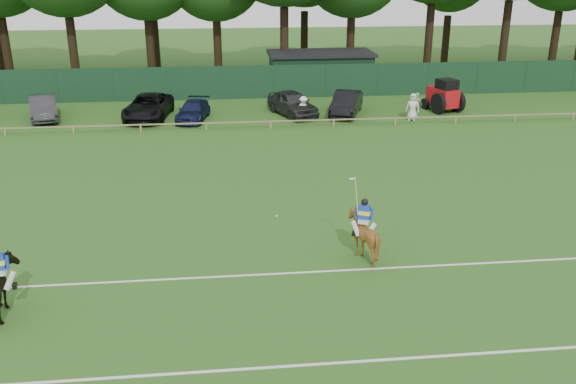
{
  "coord_description": "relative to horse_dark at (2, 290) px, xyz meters",
  "views": [
    {
      "loc": [
        -1.85,
        -19.06,
        9.81
      ],
      "look_at": [
        0.5,
        3.0,
        1.4
      ],
      "focal_mm": 38.0,
      "sensor_mm": 36.0,
      "label": 1
    }
  ],
  "objects": [
    {
      "name": "polo_ball",
      "position": [
        8.63,
        6.49,
        -0.8
      ],
      "size": [
        0.09,
        0.09,
        0.09
      ],
      "primitive_type": "sphere",
      "color": "silver",
      "rests_on": "ground"
    },
    {
      "name": "ground",
      "position": [
        8.5,
        2.66,
        -0.84
      ],
      "size": [
        160.0,
        160.0,
        0.0
      ],
      "primitive_type": "plane",
      "color": "#1E4C14",
      "rests_on": "ground"
    },
    {
      "name": "horse_dark",
      "position": [
        0.0,
        0.0,
        0.0
      ],
      "size": [
        1.27,
        2.13,
        1.69
      ],
      "primitive_type": "imported",
      "rotation": [
        0.0,
        0.0,
        3.33
      ],
      "color": "black",
      "rests_on": "ground"
    },
    {
      "name": "estate_black",
      "position": [
        14.93,
        23.81,
        -0.06
      ],
      "size": [
        3.17,
        5.01,
        1.56
      ],
      "primitive_type": "imported",
      "rotation": [
        0.0,
        0.0,
        -0.35
      ],
      "color": "black",
      "rests_on": "ground"
    },
    {
      "name": "horse_chestnut",
      "position": [
        11.31,
        2.54,
        -0.0
      ],
      "size": [
        1.84,
        1.93,
        1.68
      ],
      "primitive_type": "imported",
      "rotation": [
        0.0,
        0.0,
        2.74
      ],
      "color": "brown",
      "rests_on": "ground"
    },
    {
      "name": "perimeter_fence",
      "position": [
        8.5,
        29.66,
        0.41
      ],
      "size": [
        92.08,
        0.08,
        2.5
      ],
      "color": "#14351E",
      "rests_on": "ground"
    },
    {
      "name": "suv_black",
      "position": [
        1.63,
        24.18,
        -0.06
      ],
      "size": [
        3.2,
        5.88,
        1.56
      ],
      "primitive_type": "imported",
      "rotation": [
        0.0,
        0.0,
        -0.11
      ],
      "color": "black",
      "rests_on": "ground"
    },
    {
      "name": "spectator_left",
      "position": [
        11.82,
        22.59,
        -0.06
      ],
      "size": [
        1.14,
        0.85,
        1.58
      ],
      "primitive_type": "imported",
      "rotation": [
        0.0,
        0.0,
        0.29
      ],
      "color": "white",
      "rests_on": "ground"
    },
    {
      "name": "tractor",
      "position": [
        21.83,
        24.02,
        0.23
      ],
      "size": [
        2.49,
        3.11,
        2.28
      ],
      "rotation": [
        0.0,
        0.0,
        0.28
      ],
      "color": "#B71016",
      "rests_on": "ground"
    },
    {
      "name": "hatch_grey",
      "position": [
        11.27,
        24.02,
        -0.02
      ],
      "size": [
        3.52,
        5.2,
        1.64
      ],
      "primitive_type": "imported",
      "rotation": [
        0.0,
        0.0,
        0.36
      ],
      "color": "#2F2F31",
      "rests_on": "ground"
    },
    {
      "name": "pitch_lines",
      "position": [
        8.5,
        -0.84,
        -0.84
      ],
      "size": [
        60.0,
        5.1,
        0.01
      ],
      "color": "silver",
      "rests_on": "ground"
    },
    {
      "name": "spectator_right",
      "position": [
        18.94,
        21.79,
        0.04
      ],
      "size": [
        1.02,
        0.86,
        1.77
      ],
      "primitive_type": "imported",
      "rotation": [
        0.0,
        0.0,
        -0.41
      ],
      "color": "silver",
      "rests_on": "ground"
    },
    {
      "name": "spectator_mid",
      "position": [
        19.35,
        22.34,
        0.01
      ],
      "size": [
        1.09,
        0.78,
        1.72
      ],
      "primitive_type": "imported",
      "rotation": [
        0.0,
        0.0,
        0.4
      ],
      "color": "beige",
      "rests_on": "ground"
    },
    {
      "name": "rider_chestnut",
      "position": [
        11.3,
        2.53,
        0.75
      ],
      "size": [
        0.91,
        0.77,
        2.05
      ],
      "rotation": [
        0.0,
        0.0,
        2.74
      ],
      "color": "silver",
      "rests_on": "ground"
    },
    {
      "name": "pitch_rail",
      "position": [
        8.5,
        20.66,
        -0.4
      ],
      "size": [
        62.1,
        0.1,
        0.5
      ],
      "color": "#997F5B",
      "rests_on": "ground"
    },
    {
      "name": "utility_shed",
      "position": [
        14.5,
        32.66,
        0.69
      ],
      "size": [
        8.4,
        4.4,
        3.04
      ],
      "color": "#14331E",
      "rests_on": "ground"
    },
    {
      "name": "tree_row",
      "position": [
        10.5,
        37.66,
        -0.84
      ],
      "size": [
        96.0,
        12.0,
        21.0
      ],
      "primitive_type": null,
      "color": "#26561C",
      "rests_on": "ground"
    },
    {
      "name": "sedan_navy",
      "position": [
        4.61,
        23.38,
        -0.23
      ],
      "size": [
        2.45,
        4.47,
        1.23
      ],
      "primitive_type": "imported",
      "rotation": [
        0.0,
        0.0,
        -0.18
      ],
      "color": "#13173C",
      "rests_on": "ground"
    },
    {
      "name": "sedan_grey",
      "position": [
        -5.24,
        24.62,
        -0.07
      ],
      "size": [
        2.86,
        4.96,
        1.54
      ],
      "primitive_type": "imported",
      "rotation": [
        0.0,
        0.0,
        0.28
      ],
      "color": "#333336",
      "rests_on": "ground"
    }
  ]
}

